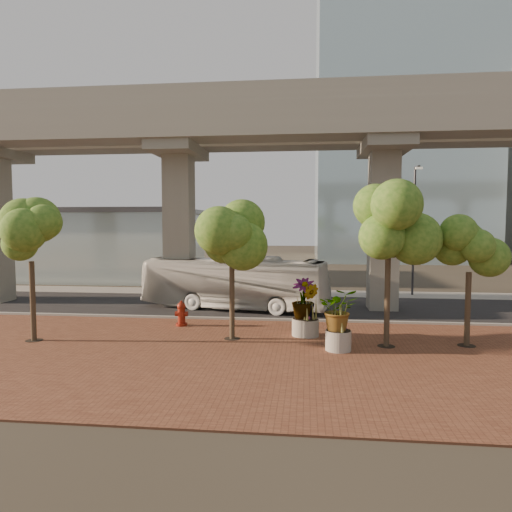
# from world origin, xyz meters

# --- Properties ---
(ground) EXTENTS (160.00, 160.00, 0.00)m
(ground) POSITION_xyz_m (0.00, 0.00, 0.00)
(ground) COLOR #342F26
(ground) RESTS_ON ground
(brick_plaza) EXTENTS (70.00, 13.00, 0.06)m
(brick_plaza) POSITION_xyz_m (0.00, -8.00, 0.03)
(brick_plaza) COLOR brown
(brick_plaza) RESTS_ON ground
(asphalt_road) EXTENTS (90.00, 8.00, 0.04)m
(asphalt_road) POSITION_xyz_m (0.00, 2.00, 0.02)
(asphalt_road) COLOR black
(asphalt_road) RESTS_ON ground
(curb_strip) EXTENTS (70.00, 0.25, 0.16)m
(curb_strip) POSITION_xyz_m (0.00, -2.00, 0.08)
(curb_strip) COLOR #99968E
(curb_strip) RESTS_ON ground
(far_sidewalk) EXTENTS (90.00, 3.00, 0.06)m
(far_sidewalk) POSITION_xyz_m (0.00, 7.50, 0.03)
(far_sidewalk) COLOR #99968E
(far_sidewalk) RESTS_ON ground
(transit_viaduct) EXTENTS (72.00, 5.60, 12.40)m
(transit_viaduct) POSITION_xyz_m (0.00, 2.00, 7.29)
(transit_viaduct) COLOR gray
(transit_viaduct) RESTS_ON ground
(station_pavilion) EXTENTS (23.00, 13.00, 6.30)m
(station_pavilion) POSITION_xyz_m (-20.00, 16.00, 3.22)
(station_pavilion) COLOR silver
(station_pavilion) RESTS_ON ground
(transit_bus) EXTENTS (11.20, 4.76, 3.04)m
(transit_bus) POSITION_xyz_m (-2.51, 1.07, 1.52)
(transit_bus) COLOR silver
(transit_bus) RESTS_ON ground
(fire_hydrant) EXTENTS (0.60, 0.54, 1.20)m
(fire_hydrant) POSITION_xyz_m (-4.33, -3.65, 0.64)
(fire_hydrant) COLOR maroon
(fire_hydrant) RESTS_ON ground
(planter_front) EXTENTS (2.21, 2.21, 2.43)m
(planter_front) POSITION_xyz_m (2.88, -7.19, 1.54)
(planter_front) COLOR #9E988F
(planter_front) RESTS_ON ground
(planter_right) EXTENTS (2.36, 2.36, 2.52)m
(planter_right) POSITION_xyz_m (1.50, -5.02, 1.59)
(planter_right) COLOR #AFA69E
(planter_right) RESTS_ON ground
(planter_left) EXTENTS (2.11, 2.11, 2.32)m
(planter_left) POSITION_xyz_m (1.72, -5.08, 1.47)
(planter_left) COLOR gray
(planter_left) RESTS_ON ground
(street_tree_far_west) EXTENTS (3.19, 3.19, 5.73)m
(street_tree_far_west) POSITION_xyz_m (-9.73, -7.10, 4.31)
(street_tree_far_west) COLOR #4B3E2B
(street_tree_far_west) RESTS_ON ground
(street_tree_near_west) EXTENTS (3.39, 3.39, 5.74)m
(street_tree_near_west) POSITION_xyz_m (-1.50, -5.88, 4.23)
(street_tree_near_west) COLOR #4B3E2B
(street_tree_near_west) RESTS_ON ground
(street_tree_near_east) EXTENTS (3.80, 3.80, 6.62)m
(street_tree_near_east) POSITION_xyz_m (4.83, -6.41, 4.92)
(street_tree_near_east) COLOR #4B3E2B
(street_tree_near_east) RESTS_ON ground
(street_tree_far_east) EXTENTS (3.16, 3.16, 5.34)m
(street_tree_far_east) POSITION_xyz_m (8.06, -5.96, 3.94)
(street_tree_far_east) COLOR #4B3E2B
(street_tree_far_east) RESTS_ON ground
(streetlamp_west) EXTENTS (0.38, 1.12, 7.74)m
(streetlamp_west) POSITION_xyz_m (-7.84, 7.39, 4.52)
(streetlamp_west) COLOR #2B2A2F
(streetlamp_west) RESTS_ON ground
(streetlamp_east) EXTENTS (0.43, 1.27, 8.76)m
(streetlamp_east) POSITION_xyz_m (8.95, 7.38, 5.11)
(streetlamp_east) COLOR #2F3035
(streetlamp_east) RESTS_ON ground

